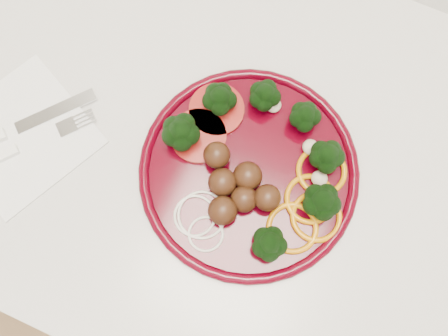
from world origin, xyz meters
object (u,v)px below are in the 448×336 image
at_px(napkin, 22,135).
at_px(knife, 1,135).
at_px(plate, 254,168).
at_px(fork, 6,154).

distance_m(napkin, knife, 0.03).
relative_size(plate, knife, 1.66).
bearing_deg(napkin, knife, -152.29).
xyz_separation_m(napkin, fork, (-0.00, -0.03, 0.01)).
xyz_separation_m(plate, napkin, (-0.29, -0.08, -0.02)).
height_order(plate, knife, plate).
bearing_deg(plate, fork, -159.81).
bearing_deg(fork, plate, -30.18).
bearing_deg(plate, napkin, -165.09).
xyz_separation_m(plate, fork, (-0.30, -0.11, -0.01)).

